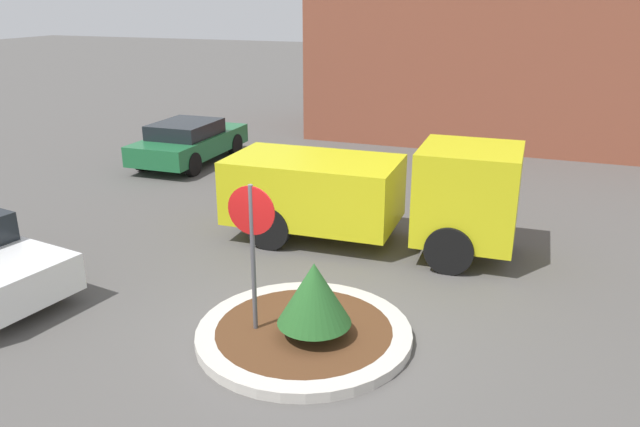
{
  "coord_description": "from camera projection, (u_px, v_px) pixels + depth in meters",
  "views": [
    {
      "loc": [
        3.2,
        -7.85,
        5.02
      ],
      "look_at": [
        -0.45,
        1.92,
        1.36
      ],
      "focal_mm": 35.0,
      "sensor_mm": 36.0,
      "label": 1
    }
  ],
  "objects": [
    {
      "name": "ground_plane",
      "position": [
        304.0,
        338.0,
        9.66
      ],
      "size": [
        120.0,
        120.0,
        0.0
      ],
      "primitive_type": "plane",
      "color": "#514F4C"
    },
    {
      "name": "stop_sign",
      "position": [
        252.0,
        234.0,
        9.11
      ],
      "size": [
        0.74,
        0.07,
        2.47
      ],
      "color": "#4C4C51",
      "rests_on": "ground_plane"
    },
    {
      "name": "parked_sedan_green",
      "position": [
        189.0,
        141.0,
        19.54
      ],
      "size": [
        2.0,
        4.39,
        1.33
      ],
      "rotation": [
        0.0,
        0.0,
        1.59
      ],
      "color": "#1E6638",
      "rests_on": "ground_plane"
    },
    {
      "name": "traffic_island",
      "position": [
        304.0,
        333.0,
        9.63
      ],
      "size": [
        3.33,
        3.33,
        0.16
      ],
      "color": "#BCB7AD",
      "rests_on": "ground_plane"
    },
    {
      "name": "island_shrub",
      "position": [
        314.0,
        293.0,
        9.19
      ],
      "size": [
        1.12,
        1.12,
        1.19
      ],
      "color": "brown",
      "rests_on": "traffic_island"
    },
    {
      "name": "storefront_building",
      "position": [
        536.0,
        41.0,
        21.97
      ],
      "size": [
        15.36,
        6.07,
        6.94
      ],
      "color": "brown",
      "rests_on": "ground_plane"
    },
    {
      "name": "utility_truck",
      "position": [
        373.0,
        192.0,
        12.9
      ],
      "size": [
        6.02,
        2.21,
        2.26
      ],
      "rotation": [
        0.0,
        0.0,
        0.02
      ],
      "color": "gold",
      "rests_on": "ground_plane"
    }
  ]
}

